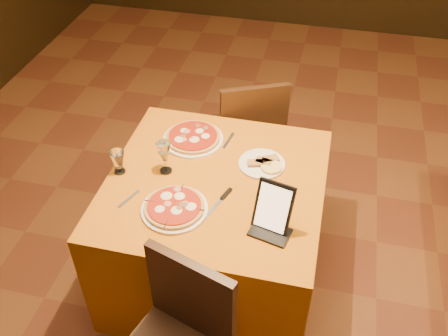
% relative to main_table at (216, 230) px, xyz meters
% --- Properties ---
extents(floor, '(6.00, 7.00, 0.01)m').
position_rel_main_table_xyz_m(floor, '(0.57, 0.02, -0.38)').
color(floor, '#5E2D19').
rests_on(floor, ground).
extents(main_table, '(1.10, 1.10, 0.75)m').
position_rel_main_table_xyz_m(main_table, '(0.00, 0.00, 0.00)').
color(main_table, '#B9650B').
rests_on(main_table, floor).
extents(chair_main_far, '(0.63, 0.63, 0.91)m').
position_rel_main_table_xyz_m(chair_main_far, '(0.00, 0.84, 0.08)').
color(chair_main_far, black).
rests_on(chair_main_far, floor).
extents(pizza_near, '(0.32, 0.32, 0.03)m').
position_rel_main_table_xyz_m(pizza_near, '(-0.14, -0.25, 0.39)').
color(pizza_near, white).
rests_on(pizza_near, main_table).
extents(pizza_far, '(0.34, 0.34, 0.03)m').
position_rel_main_table_xyz_m(pizza_far, '(-0.20, 0.29, 0.39)').
color(pizza_far, white).
rests_on(pizza_far, main_table).
extents(cutlet_dish, '(0.25, 0.25, 0.03)m').
position_rel_main_table_xyz_m(cutlet_dish, '(0.21, 0.17, 0.39)').
color(cutlet_dish, white).
rests_on(cutlet_dish, main_table).
extents(wine_glass, '(0.10, 0.10, 0.19)m').
position_rel_main_table_xyz_m(wine_glass, '(-0.27, 0.01, 0.47)').
color(wine_glass, '#C6C470').
rests_on(wine_glass, main_table).
extents(water_glass, '(0.08, 0.08, 0.13)m').
position_rel_main_table_xyz_m(water_glass, '(-0.50, -0.05, 0.44)').
color(water_glass, white).
rests_on(water_glass, main_table).
extents(tablet, '(0.19, 0.13, 0.23)m').
position_rel_main_table_xyz_m(tablet, '(0.33, -0.24, 0.49)').
color(tablet, black).
rests_on(tablet, main_table).
extents(knife, '(0.09, 0.20, 0.01)m').
position_rel_main_table_xyz_m(knife, '(0.05, -0.17, 0.38)').
color(knife, '#B6B8BD').
rests_on(knife, main_table).
extents(fork_near, '(0.07, 0.14, 0.01)m').
position_rel_main_table_xyz_m(fork_near, '(-0.38, -0.23, 0.38)').
color(fork_near, silver).
rests_on(fork_near, main_table).
extents(fork_far, '(0.04, 0.15, 0.01)m').
position_rel_main_table_xyz_m(fork_far, '(-0.01, 0.33, 0.38)').
color(fork_far, '#B9BAC1').
rests_on(fork_far, main_table).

